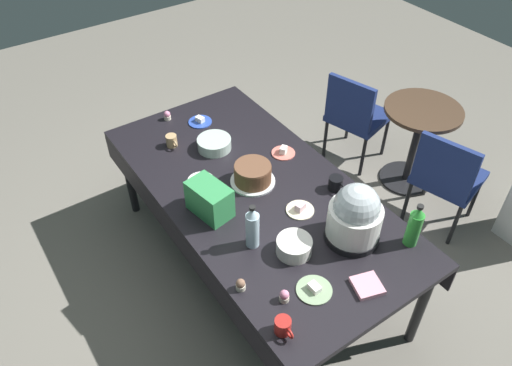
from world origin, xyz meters
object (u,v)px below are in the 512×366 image
at_px(dessert_plate_coral, 283,152).
at_px(dessert_plate_cobalt, 200,121).
at_px(cupcake_lemon, 284,296).
at_px(slow_cooker, 355,216).
at_px(glass_salad_bowl, 214,144).
at_px(ceramic_snack_bowl, 294,246).
at_px(dessert_plate_sage, 314,289).
at_px(frosted_layer_cake, 253,174).
at_px(soda_bottle_lime_soda, 414,226).
at_px(maroon_chair_left, 355,114).
at_px(soda_bottle_water, 252,227).
at_px(dessert_plate_cream, 300,209).
at_px(dessert_plate_white, 201,180).
at_px(coffee_mug_tan, 172,141).
at_px(coffee_mug_red, 283,326).
at_px(cupcake_rose, 241,285).
at_px(cupcake_berry, 167,116).
at_px(round_cafe_table, 418,132).
at_px(maroon_chair_right, 447,175).
at_px(coffee_mug_black, 336,183).
at_px(soda_carton, 210,199).
at_px(potluck_table, 256,196).

relative_size(dessert_plate_coral, dessert_plate_cobalt, 0.93).
bearing_deg(cupcake_lemon, slow_cooker, 102.22).
bearing_deg(glass_salad_bowl, ceramic_snack_bowl, -6.34).
bearing_deg(dessert_plate_sage, frosted_layer_cake, 166.41).
xyz_separation_m(soda_bottle_lime_soda, maroon_chair_left, (-1.37, 0.92, -0.39)).
height_order(cupcake_lemon, soda_bottle_water, soda_bottle_water).
relative_size(dessert_plate_sage, dessert_plate_cream, 1.10).
relative_size(dessert_plate_white, dessert_plate_cream, 1.02).
bearing_deg(dessert_plate_sage, coffee_mug_tan, -178.52).
distance_m(glass_salad_bowl, soda_bottle_lime_soda, 1.41).
distance_m(coffee_mug_red, coffee_mug_tan, 1.58).
relative_size(frosted_layer_cake, cupcake_rose, 4.18).
height_order(dessert_plate_coral, soda_bottle_water, soda_bottle_water).
bearing_deg(cupcake_berry, maroon_chair_left, 72.78).
xyz_separation_m(coffee_mug_red, round_cafe_table, (-0.93, 2.04, -0.29)).
distance_m(dessert_plate_cream, maroon_chair_right, 1.29).
bearing_deg(soda_bottle_water, coffee_mug_black, 97.03).
height_order(slow_cooker, ceramic_snack_bowl, slow_cooker).
bearing_deg(soda_carton, frosted_layer_cake, 92.00).
height_order(dessert_plate_cobalt, soda_carton, soda_carton).
relative_size(dessert_plate_cobalt, cupcake_berry, 2.51).
relative_size(frosted_layer_cake, coffee_mug_black, 2.21).
relative_size(dessert_plate_cream, cupcake_rose, 2.47).
bearing_deg(coffee_mug_black, soda_carton, -109.60).
distance_m(soda_carton, maroon_chair_left, 1.82).
relative_size(glass_salad_bowl, maroon_chair_right, 0.27).
distance_m(potluck_table, dessert_plate_white, 0.36).
xyz_separation_m(potluck_table, coffee_mug_tan, (-0.68, -0.22, 0.10)).
distance_m(glass_salad_bowl, round_cafe_table, 1.68).
bearing_deg(dessert_plate_white, maroon_chair_left, 99.62).
bearing_deg(dessert_plate_white, coffee_mug_black, 50.72).
bearing_deg(dessert_plate_cobalt, coffee_mug_tan, -65.35).
xyz_separation_m(dessert_plate_coral, round_cafe_table, (0.14, 1.24, -0.26)).
relative_size(ceramic_snack_bowl, dessert_plate_white, 1.14).
xyz_separation_m(dessert_plate_sage, maroon_chair_left, (-1.32, 1.55, -0.27)).
xyz_separation_m(soda_carton, maroon_chair_left, (-0.54, 1.70, -0.36)).
bearing_deg(dessert_plate_coral, ceramic_snack_bowl, -33.01).
distance_m(dessert_plate_white, coffee_mug_tan, 0.43).
relative_size(potluck_table, cupcake_lemon, 32.59).
distance_m(dessert_plate_sage, dessert_plate_cream, 0.57).
height_order(dessert_plate_coral, maroon_chair_right, maroon_chair_right).
xyz_separation_m(maroon_chair_left, maroon_chair_right, (0.95, 0.00, 0.00)).
bearing_deg(dessert_plate_cream, maroon_chair_left, 123.40).
distance_m(dessert_plate_sage, cupcake_lemon, 0.17).
xyz_separation_m(cupcake_lemon, round_cafe_table, (-0.80, 1.93, -0.28)).
distance_m(dessert_plate_cobalt, maroon_chair_left, 1.36).
xyz_separation_m(dessert_plate_white, soda_bottle_water, (0.61, -0.02, 0.12)).
relative_size(cupcake_lemon, coffee_mug_red, 0.57).
height_order(ceramic_snack_bowl, coffee_mug_red, ceramic_snack_bowl).
xyz_separation_m(dessert_plate_white, cupcake_berry, (-0.73, 0.14, 0.02)).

